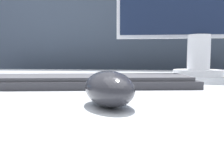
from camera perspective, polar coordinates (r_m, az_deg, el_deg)
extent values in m
cube|color=#333D4C|center=(1.37, 5.90, -1.05)|extent=(5.00, 0.03, 1.25)
ellipsoid|color=#232328|center=(0.35, -0.67, -0.98)|extent=(0.10, 0.13, 0.05)
cube|color=#28282D|center=(0.58, -5.11, 0.29)|extent=(0.47, 0.22, 0.02)
cube|color=#38383D|center=(0.57, -5.12, 1.48)|extent=(0.44, 0.20, 0.01)
cylinder|color=white|center=(0.91, 18.22, 2.33)|extent=(0.16, 0.16, 0.02)
cylinder|color=white|center=(0.91, 18.36, 6.56)|extent=(0.07, 0.07, 0.11)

